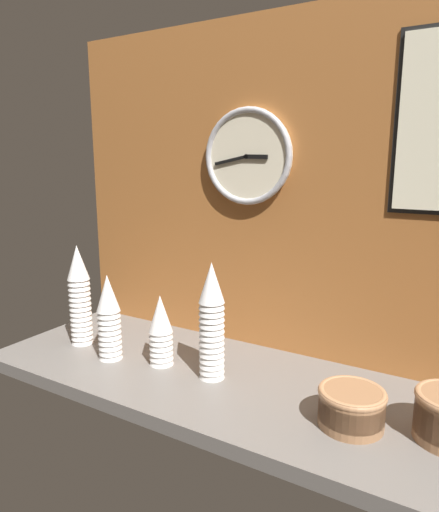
{
  "coord_description": "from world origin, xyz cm",
  "views": [
    {
      "loc": [
        55.65,
        -107.13,
        61.9
      ],
      "look_at": [
        -10.2,
        4.0,
        34.6
      ],
      "focal_mm": 32.0,
      "sensor_mm": 36.0,
      "label": 1
    }
  ],
  "objects_px": {
    "cup_stack_far_left": "(80,295)",
    "bowl_stack_right": "(351,406)",
    "cup_stack_center_left": "(161,330)",
    "wall_clock": "(247,157)",
    "cup_stack_left": "(109,317)",
    "cup_stack_center": "(212,321)"
  },
  "relations": [
    {
      "from": "cup_stack_center_left",
      "to": "cup_stack_center",
      "type": "bearing_deg",
      "value": 1.37
    },
    {
      "from": "cup_stack_center_left",
      "to": "bowl_stack_right",
      "type": "height_order",
      "value": "cup_stack_center_left"
    },
    {
      "from": "cup_stack_left",
      "to": "cup_stack_center",
      "type": "xyz_separation_m",
      "value": [
        0.35,
        0.05,
        0.03
      ]
    },
    {
      "from": "cup_stack_left",
      "to": "cup_stack_center",
      "type": "bearing_deg",
      "value": 8.77
    },
    {
      "from": "cup_stack_far_left",
      "to": "cup_stack_center_left",
      "type": "xyz_separation_m",
      "value": [
        0.34,
        0.01,
        -0.06
      ]
    },
    {
      "from": "bowl_stack_right",
      "to": "cup_stack_center",
      "type": "bearing_deg",
      "value": 174.22
    },
    {
      "from": "cup_stack_far_left",
      "to": "bowl_stack_right",
      "type": "height_order",
      "value": "cup_stack_far_left"
    },
    {
      "from": "bowl_stack_right",
      "to": "wall_clock",
      "type": "height_order",
      "value": "wall_clock"
    },
    {
      "from": "bowl_stack_right",
      "to": "cup_stack_far_left",
      "type": "bearing_deg",
      "value": 178.14
    },
    {
      "from": "cup_stack_center_left",
      "to": "cup_stack_far_left",
      "type": "bearing_deg",
      "value": -178.77
    },
    {
      "from": "cup_stack_far_left",
      "to": "bowl_stack_right",
      "type": "distance_m",
      "value": 0.94
    },
    {
      "from": "cup_stack_far_left",
      "to": "wall_clock",
      "type": "height_order",
      "value": "wall_clock"
    },
    {
      "from": "bowl_stack_right",
      "to": "wall_clock",
      "type": "distance_m",
      "value": 0.79
    },
    {
      "from": "cup_stack_center_left",
      "to": "cup_stack_center",
      "type": "relative_size",
      "value": 0.64
    },
    {
      "from": "bowl_stack_right",
      "to": "wall_clock",
      "type": "xyz_separation_m",
      "value": [
        -0.44,
        0.31,
        0.58
      ]
    },
    {
      "from": "cup_stack_far_left",
      "to": "cup_stack_center_left",
      "type": "bearing_deg",
      "value": 1.23
    },
    {
      "from": "cup_stack_center_left",
      "to": "wall_clock",
      "type": "relative_size",
      "value": 0.73
    },
    {
      "from": "cup_stack_center_left",
      "to": "wall_clock",
      "type": "bearing_deg",
      "value": 60.5
    },
    {
      "from": "cup_stack_far_left",
      "to": "wall_clock",
      "type": "distance_m",
      "value": 0.72
    },
    {
      "from": "cup_stack_center_left",
      "to": "wall_clock",
      "type": "distance_m",
      "value": 0.6
    },
    {
      "from": "cup_stack_center",
      "to": "bowl_stack_right",
      "type": "relative_size",
      "value": 2.14
    },
    {
      "from": "cup_stack_far_left",
      "to": "wall_clock",
      "type": "xyz_separation_m",
      "value": [
        0.49,
        0.28,
        0.46
      ]
    }
  ]
}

